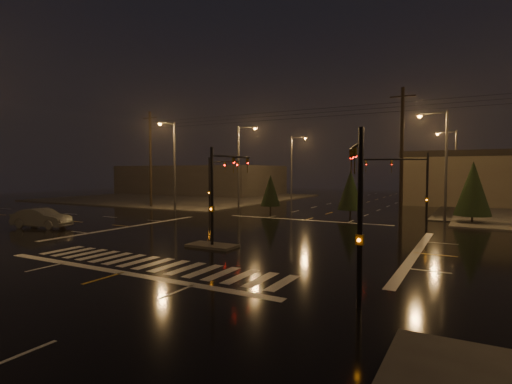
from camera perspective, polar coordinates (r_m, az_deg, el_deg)
ground at (r=27.72m, az=-1.49°, el=-6.48°), size 140.00×140.00×0.00m
sidewalk_nw at (r=69.37m, az=-10.44°, el=-0.77°), size 36.00×36.00×0.12m
median_island at (r=24.39m, az=-6.28°, el=-7.63°), size 3.00×1.60×0.15m
crosswalk at (r=20.60m, az=-14.41°, el=-9.88°), size 15.00×2.60×0.01m
stop_bar_near at (r=19.23m, az=-18.56°, el=-10.87°), size 16.00×0.50×0.01m
stop_bar_far at (r=37.54m, az=7.02°, el=-4.00°), size 16.00×0.50×0.01m
commercial_block at (r=81.78m, az=-7.86°, el=1.74°), size 30.00×18.00×5.60m
signal_mast_median at (r=24.75m, az=-5.09°, el=1.11°), size 0.25×4.59×6.00m
signal_mast_ne at (r=34.03m, az=21.54°, el=1.49°), size 4.84×1.86×6.00m
signal_mast_nw at (r=41.01m, az=-5.83°, el=1.90°), size 4.84×1.86×6.00m
signal_mast_se at (r=14.34m, az=14.35°, el=-0.51°), size 1.55×3.87×6.00m
streetlight_1 at (r=48.55m, az=-2.20°, el=4.46°), size 2.77×0.32×10.00m
streetlight_2 at (r=62.80m, az=5.35°, el=4.12°), size 2.77×0.32×10.00m
streetlight_3 at (r=39.72m, az=25.09°, el=4.50°), size 2.77×0.32×10.00m
streetlight_4 at (r=59.68m, az=26.33°, el=3.88°), size 2.77×0.32×10.00m
streetlight_5 at (r=45.82m, az=-11.82°, el=4.48°), size 0.32×2.77×10.00m
utility_pole_0 at (r=51.94m, az=-14.84°, el=4.63°), size 2.20×0.32×12.00m
utility_pole_1 at (r=38.09m, az=20.10°, el=5.17°), size 2.20×0.32×12.00m
conifer_0 at (r=39.35m, az=28.58°, el=0.46°), size 3.03×3.03×5.44m
conifer_3 at (r=44.29m, az=2.08°, el=0.23°), size 2.22×2.22×4.16m
conifer_4 at (r=40.92m, az=13.34°, el=0.29°), size 2.55×2.55×4.68m
car_crossing at (r=36.48m, az=-28.31°, el=-3.30°), size 5.06×2.81×1.58m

